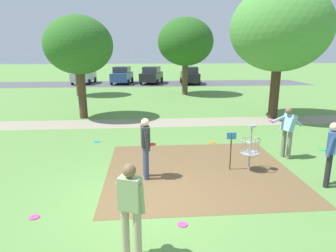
# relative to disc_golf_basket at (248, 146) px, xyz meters

# --- Properties ---
(ground_plane) EXTENTS (160.00, 160.00, 0.00)m
(ground_plane) POSITION_rel_disc_golf_basket_xyz_m (-3.03, -1.50, -0.75)
(ground_plane) COLOR #5B8942
(dirt_tee_pad) EXTENTS (5.39, 4.92, 0.01)m
(dirt_tee_pad) POSITION_rel_disc_golf_basket_xyz_m (-1.42, 0.08, -0.75)
(dirt_tee_pad) COLOR brown
(dirt_tee_pad) RESTS_ON ground
(disc_golf_basket) EXTENTS (0.98, 0.58, 1.39)m
(disc_golf_basket) POSITION_rel_disc_golf_basket_xyz_m (0.00, 0.00, 0.00)
(disc_golf_basket) COLOR #9E9EA3
(disc_golf_basket) RESTS_ON ground
(player_foreground_watching) EXTENTS (0.45, 0.48, 1.71)m
(player_foreground_watching) POSITION_rel_disc_golf_basket_xyz_m (1.74, -1.16, 0.21)
(player_foreground_watching) COLOR #232328
(player_foreground_watching) RESTS_ON ground
(player_throwing) EXTENTS (1.17, 0.49, 1.71)m
(player_throwing) POSITION_rel_disc_golf_basket_xyz_m (1.62, 0.93, 0.23)
(player_throwing) COLOR slate
(player_throwing) RESTS_ON ground
(player_waiting_left) EXTENTS (0.50, 0.44, 1.71)m
(player_waiting_left) POSITION_rel_disc_golf_basket_xyz_m (-3.25, -3.54, 0.21)
(player_waiting_left) COLOR tan
(player_waiting_left) RESTS_ON ground
(player_waiting_right) EXTENTS (0.42, 0.48, 1.71)m
(player_waiting_right) POSITION_rel_disc_golf_basket_xyz_m (-2.99, -0.29, 0.21)
(player_waiting_right) COLOR #384260
(player_waiting_right) RESTS_ON ground
(frisbee_near_basket) EXTENTS (0.20, 0.20, 0.02)m
(frisbee_near_basket) POSITION_rel_disc_golf_basket_xyz_m (-2.27, -2.66, -0.74)
(frisbee_near_basket) COLOR #E53D99
(frisbee_near_basket) RESTS_ON ground
(frisbee_by_tee) EXTENTS (0.26, 0.26, 0.02)m
(frisbee_by_tee) POSITION_rel_disc_golf_basket_xyz_m (-0.39, 2.78, -0.74)
(frisbee_by_tee) COLOR orange
(frisbee_by_tee) RESTS_ON ground
(frisbee_far_right) EXTENTS (0.25, 0.25, 0.02)m
(frisbee_far_right) POSITION_rel_disc_golf_basket_xyz_m (-4.90, 3.21, -0.74)
(frisbee_far_right) COLOR #1E93DB
(frisbee_far_right) RESTS_ON ground
(frisbee_scattered_a) EXTENTS (0.21, 0.21, 0.02)m
(frisbee_scattered_a) POSITION_rel_disc_golf_basket_xyz_m (-5.38, -2.14, -0.74)
(frisbee_scattered_a) COLOR #E53D99
(frisbee_scattered_a) RESTS_ON ground
(frisbee_scattered_b) EXTENTS (0.23, 0.23, 0.02)m
(frisbee_scattered_b) POSITION_rel_disc_golf_basket_xyz_m (1.03, 2.61, -0.74)
(frisbee_scattered_b) COLOR white
(frisbee_scattered_b) RESTS_ON ground
(tree_near_left) EXTENTS (4.92, 4.92, 6.61)m
(tree_near_left) POSITION_rel_disc_golf_basket_xyz_m (3.75, 6.77, 3.75)
(tree_near_left) COLOR #422D1E
(tree_near_left) RESTS_ON ground
(tree_near_right) EXTENTS (4.38, 4.38, 6.03)m
(tree_near_right) POSITION_rel_disc_golf_basket_xyz_m (0.30, 15.81, 3.39)
(tree_near_right) COLOR brown
(tree_near_right) RESTS_ON ground
(tree_mid_left) EXTENTS (3.45, 3.45, 5.39)m
(tree_mid_left) POSITION_rel_disc_golf_basket_xyz_m (-8.23, 15.95, 3.14)
(tree_mid_left) COLOR brown
(tree_mid_left) RESTS_ON ground
(tree_mid_center) EXTENTS (3.42, 3.42, 5.19)m
(tree_mid_center) POSITION_rel_disc_golf_basket_xyz_m (-6.24, 7.57, 2.95)
(tree_mid_center) COLOR #4C3823
(tree_mid_center) RESTS_ON ground
(parking_lot_strip) EXTENTS (36.00, 6.00, 0.01)m
(parking_lot_strip) POSITION_rel_disc_golf_basket_xyz_m (-3.03, 24.45, -0.75)
(parking_lot_strip) COLOR #4C4C51
(parking_lot_strip) RESTS_ON ground
(parked_car_leftmost) EXTENTS (2.22, 4.33, 1.84)m
(parked_car_leftmost) POSITION_rel_disc_golf_basket_xyz_m (-9.61, 25.05, 0.17)
(parked_car_leftmost) COLOR #B2B7BC
(parked_car_leftmost) RESTS_ON ground
(parked_car_center_left) EXTENTS (2.35, 4.39, 1.84)m
(parked_car_center_left) POSITION_rel_disc_golf_basket_xyz_m (-5.42, 24.60, 0.17)
(parked_car_center_left) COLOR #2D4784
(parked_car_center_left) RESTS_ON ground
(parked_car_center_right) EXTENTS (2.75, 4.51, 1.84)m
(parked_car_center_right) POSITION_rel_disc_golf_basket_xyz_m (-2.20, 24.45, 0.17)
(parked_car_center_right) COLOR black
(parked_car_center_right) RESTS_ON ground
(parked_car_rightmost) EXTENTS (2.18, 4.30, 1.84)m
(parked_car_rightmost) POSITION_rel_disc_golf_basket_xyz_m (1.95, 23.92, 0.17)
(parked_car_rightmost) COLOR black
(parked_car_rightmost) RESTS_ON ground
(gravel_path) EXTENTS (40.00, 1.84, 0.00)m
(gravel_path) POSITION_rel_disc_golf_basket_xyz_m (-3.03, 6.16, -0.75)
(gravel_path) COLOR gray
(gravel_path) RESTS_ON ground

